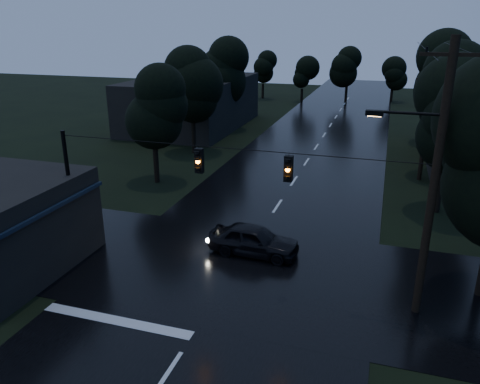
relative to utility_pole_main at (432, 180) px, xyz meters
The scene contains 14 objects.
main_road 21.06m from the utility_pole_main, 111.30° to the left, with size 12.00×120.00×0.02m, color black.
cross_street 9.14m from the utility_pole_main, behind, with size 60.00×9.00×0.02m, color black.
building_far_left 36.15m from the utility_pole_main, 126.44° to the left, with size 10.00×16.00×5.00m, color black.
utility_pole_main is the anchor object (origin of this frame).
utility_pole_far 17.08m from the utility_pole_main, 87.00° to the left, with size 2.00×0.30×7.50m.
anchor_pole_left 15.08m from the utility_pole_main, behind, with size 0.18×0.18×6.00m, color black.
span_signals 6.85m from the utility_pole_main, behind, with size 15.00×0.37×1.12m.
tree_left_a 19.76m from the utility_pole_main, 146.16° to the left, with size 3.92×3.92×8.26m.
tree_left_b 25.50m from the utility_pole_main, 131.84° to the left, with size 4.20×4.20×8.85m.
tree_left_c 33.94m from the utility_pole_main, 121.27° to the left, with size 4.48×4.48×9.44m.
tree_right_a 11.12m from the utility_pole_main, 81.77° to the left, with size 4.20×4.20×8.85m.
tree_right_b 19.14m from the utility_pole_main, 83.42° to the left, with size 4.48×4.48×9.44m.
tree_right_c 29.16m from the utility_pole_main, 84.50° to the left, with size 4.76×4.76×10.03m.
car 8.82m from the utility_pole_main, 159.24° to the left, with size 1.72×4.27×1.46m, color black.
Camera 1 is at (5.72, -5.51, 10.30)m, focal length 35.00 mm.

